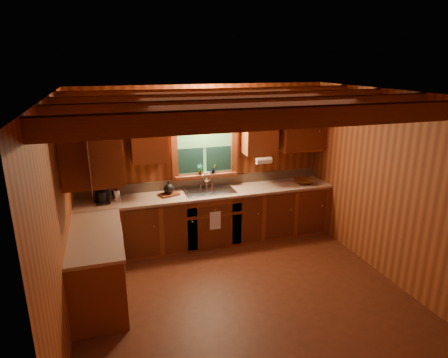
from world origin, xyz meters
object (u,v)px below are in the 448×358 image
wicker_basket (303,181)px  sink (209,194)px  coffee_maker (101,191)px  cutting_board (169,194)px

wicker_basket → sink: bearing=177.0°
sink → wicker_basket: size_ratio=2.35×
coffee_maker → wicker_basket: size_ratio=1.01×
coffee_maker → sink: bearing=-11.3°
coffee_maker → cutting_board: 1.03m
sink → coffee_maker: size_ratio=2.33×
coffee_maker → wicker_basket: 3.36m
cutting_board → coffee_maker: bearing=163.7°
wicker_basket → cutting_board: bearing=177.5°
cutting_board → wicker_basket: bearing=-19.6°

